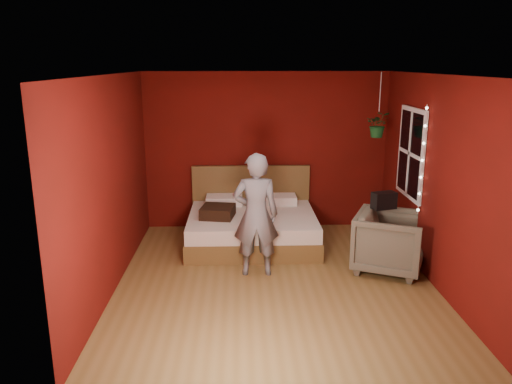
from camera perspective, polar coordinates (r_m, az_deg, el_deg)
name	(u,v)px	position (r m, az deg, el deg)	size (l,w,h in m)	color
floor	(275,281)	(6.55, 2.15, -10.11)	(4.50, 4.50, 0.00)	brown
room_walls	(276,153)	(6.04, 2.30, 4.50)	(4.04, 4.54, 2.62)	#5E0D09
window	(411,153)	(7.35, 17.26, 4.25)	(0.05, 0.97, 1.27)	white
fairy_lights	(422,160)	(6.86, 18.47, 3.45)	(0.04, 0.04, 1.45)	silver
bed	(252,225)	(7.80, -0.46, -3.77)	(1.96, 1.66, 1.08)	brown
person	(256,215)	(6.48, -0.02, -2.63)	(0.60, 0.39, 1.64)	slate
armchair	(390,242)	(6.95, 15.02, -5.53)	(0.86, 0.89, 0.81)	#5F5E4B
handbag	(384,200)	(6.98, 14.41, -0.94)	(0.32, 0.16, 0.23)	black
throw_pillow	(218,212)	(7.48, -4.39, -2.26)	(0.47, 0.47, 0.17)	black
hanging_plant	(378,124)	(7.71, 13.80, 7.50)	(0.40, 0.36, 0.95)	silver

